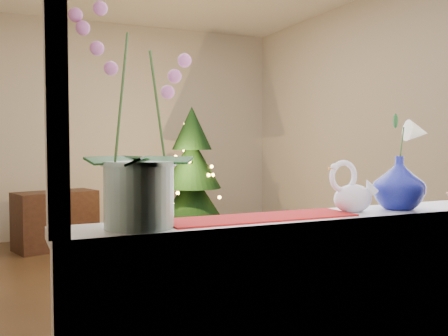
# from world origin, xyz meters

# --- Properties ---
(ground) EXTENTS (5.00, 5.00, 0.00)m
(ground) POSITION_xyz_m (0.00, 0.00, 0.00)
(ground) COLOR #382616
(ground) RESTS_ON ground
(wall_back) EXTENTS (4.50, 0.10, 2.70)m
(wall_back) POSITION_xyz_m (0.00, 2.50, 1.35)
(wall_back) COLOR beige
(wall_back) RESTS_ON ground
(wall_front) EXTENTS (4.50, 0.10, 2.70)m
(wall_front) POSITION_xyz_m (0.00, -2.50, 1.35)
(wall_front) COLOR beige
(wall_front) RESTS_ON ground
(wall_right) EXTENTS (0.10, 5.00, 2.70)m
(wall_right) POSITION_xyz_m (2.25, 0.00, 1.35)
(wall_right) COLOR beige
(wall_right) RESTS_ON ground
(windowsill) EXTENTS (2.20, 0.26, 0.04)m
(windowsill) POSITION_xyz_m (0.00, -2.37, 0.90)
(windowsill) COLOR white
(windowsill) RESTS_ON window_apron
(window_frame) EXTENTS (2.22, 0.06, 1.60)m
(window_frame) POSITION_xyz_m (0.00, -2.47, 1.70)
(window_frame) COLOR white
(window_frame) RESTS_ON windowsill
(runner) EXTENTS (0.70, 0.20, 0.01)m
(runner) POSITION_xyz_m (-0.38, -2.37, 0.92)
(runner) COLOR maroon
(runner) RESTS_ON windowsill
(orchid_pot) EXTENTS (0.31, 0.31, 0.70)m
(orchid_pot) POSITION_xyz_m (-0.83, -2.39, 1.27)
(orchid_pot) COLOR white
(orchid_pot) RESTS_ON windowsill
(swan) EXTENTS (0.25, 0.17, 0.19)m
(swan) POSITION_xyz_m (0.02, -2.37, 1.02)
(swan) COLOR silver
(swan) RESTS_ON windowsill
(blue_vase) EXTENTS (0.29, 0.29, 0.25)m
(blue_vase) POSITION_xyz_m (0.24, -2.38, 1.04)
(blue_vase) COLOR navy
(blue_vase) RESTS_ON windowsill
(lily) EXTENTS (0.14, 0.08, 0.19)m
(lily) POSITION_xyz_m (0.24, -2.38, 1.26)
(lily) COLOR white
(lily) RESTS_ON blue_vase
(paperweight) EXTENTS (0.08, 0.08, 0.06)m
(paperweight) POSITION_xyz_m (0.24, -2.39, 0.95)
(paperweight) COLOR white
(paperweight) RESTS_ON windowsill
(xmas_tree) EXTENTS (1.06, 1.06, 1.59)m
(xmas_tree) POSITION_xyz_m (0.74, 1.37, 0.80)
(xmas_tree) COLOR black
(xmas_tree) RESTS_ON ground
(side_table) EXTENTS (0.94, 0.66, 0.64)m
(side_table) POSITION_xyz_m (-0.69, 1.87, 0.32)
(side_table) COLOR black
(side_table) RESTS_ON ground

